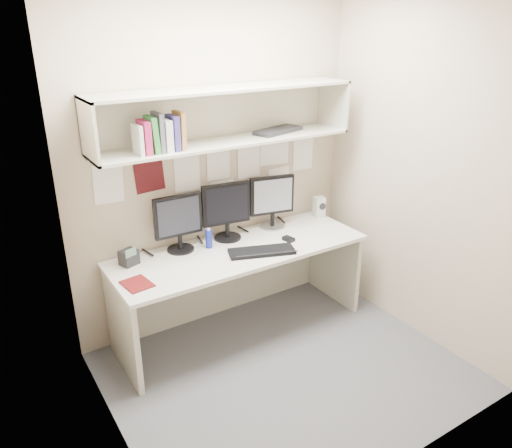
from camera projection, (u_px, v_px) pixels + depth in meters
floor at (287, 371)px, 3.61m from camera, size 2.40×2.00×0.01m
wall_back at (216, 166)px, 3.89m from camera, size 2.40×0.02×2.60m
wall_front at (418, 264)px, 2.33m from camera, size 2.40×0.02×2.60m
wall_left at (100, 246)px, 2.52m from camera, size 0.02×2.00×2.60m
wall_right at (422, 173)px, 3.71m from camera, size 0.02×2.00×2.60m
desk at (240, 289)px, 3.98m from camera, size 2.00×0.70×0.73m
overhead_hutch at (223, 114)px, 3.62m from camera, size 2.00×0.38×0.40m
pinned_papers at (216, 172)px, 3.91m from camera, size 1.92×0.01×0.48m
monitor_left at (178, 220)px, 3.72m from camera, size 0.38×0.21×0.44m
monitor_center at (226, 209)px, 3.92m from camera, size 0.39×0.22×0.46m
monitor_right at (272, 200)px, 4.14m from camera, size 0.38×0.21×0.45m
keyboard at (262, 251)px, 3.75m from camera, size 0.53×0.33×0.02m
mouse at (288, 239)px, 3.96m from camera, size 0.07×0.10×0.03m
speaker at (319, 207)px, 4.42m from camera, size 0.11×0.11×0.18m
blue_bottle at (209, 239)px, 3.82m from camera, size 0.05×0.05×0.16m
maroon_notebook at (137, 284)px, 3.31m from camera, size 0.19×0.23×0.01m
desk_phone at (129, 257)px, 3.56m from camera, size 0.15×0.14×0.14m
book_stack at (160, 134)px, 3.30m from camera, size 0.32×0.16×0.26m
hutch_tray at (278, 131)px, 3.90m from camera, size 0.45×0.27×0.03m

